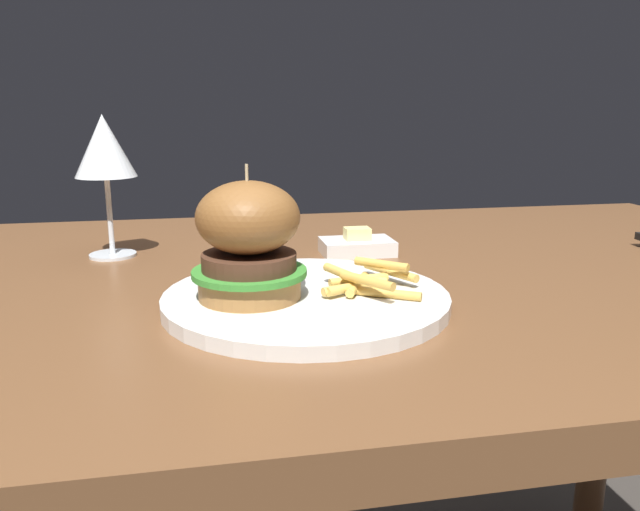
{
  "coord_description": "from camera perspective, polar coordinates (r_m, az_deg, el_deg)",
  "views": [
    {
      "loc": [
        -0.14,
        -0.72,
        0.94
      ],
      "look_at": [
        -0.02,
        -0.1,
        0.78
      ],
      "focal_mm": 35.0,
      "sensor_mm": 36.0,
      "label": 1
    }
  ],
  "objects": [
    {
      "name": "dining_table",
      "position": [
        0.78,
        -0.17,
        -7.49
      ],
      "size": [
        1.45,
        0.8,
        0.74
      ],
      "color": "brown",
      "rests_on": "ground"
    },
    {
      "name": "main_plate",
      "position": [
        0.62,
        -1.28,
        -4.03
      ],
      "size": [
        0.28,
        0.28,
        0.01
      ],
      "primitive_type": "cylinder",
      "color": "white",
      "rests_on": "dining_table"
    },
    {
      "name": "burger_sandwich",
      "position": [
        0.6,
        -6.55,
        1.39
      ],
      "size": [
        0.11,
        0.11,
        0.13
      ],
      "color": "#9E6B38",
      "rests_on": "main_plate"
    },
    {
      "name": "fries_pile",
      "position": [
        0.63,
        4.31,
        -2.26
      ],
      "size": [
        0.1,
        0.12,
        0.03
      ],
      "color": "gold",
      "rests_on": "main_plate"
    },
    {
      "name": "wine_glass",
      "position": [
        0.85,
        -19.11,
        9.12
      ],
      "size": [
        0.08,
        0.08,
        0.18
      ],
      "color": "silver",
      "rests_on": "dining_table"
    },
    {
      "name": "butter_dish",
      "position": [
        0.84,
        3.41,
        0.93
      ],
      "size": [
        0.1,
        0.06,
        0.04
      ],
      "color": "white",
      "rests_on": "dining_table"
    }
  ]
}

